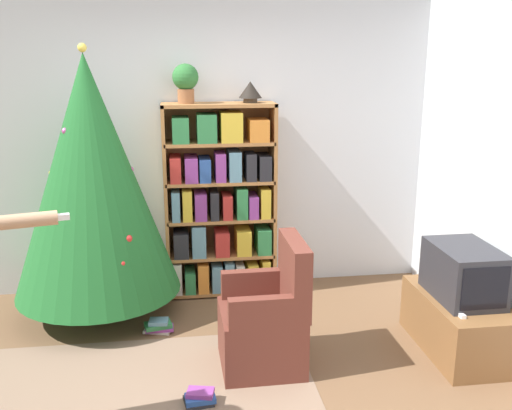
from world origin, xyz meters
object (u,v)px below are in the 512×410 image
object	(u,v)px
christmas_tree	(92,177)
potted_plant	(185,80)
television	(464,273)
table_lamp	(250,91)
bookshelf	(220,204)
armchair	(267,323)

from	to	relation	value
christmas_tree	potted_plant	bearing A→B (deg)	23.66
television	table_lamp	world-z (taller)	table_lamp
television	bookshelf	bearing A→B (deg)	141.46
television	christmas_tree	distance (m)	2.92
television	potted_plant	xyz separation A→B (m)	(-1.92, 1.32, 1.31)
television	armchair	distance (m)	1.46
potted_plant	table_lamp	bearing A→B (deg)	0.00
bookshelf	armchair	bearing A→B (deg)	-80.77
television	christmas_tree	size ratio (longest dim) A/B	0.27
television	armchair	world-z (taller)	armchair
table_lamp	bookshelf	bearing A→B (deg)	-177.58
potted_plant	television	bearing A→B (deg)	-34.57
television	potted_plant	size ratio (longest dim) A/B	1.82
christmas_tree	television	bearing A→B (deg)	-20.13
table_lamp	potted_plant	bearing A→B (deg)	180.00
bookshelf	potted_plant	size ratio (longest dim) A/B	5.25
armchair	bookshelf	bearing A→B (deg)	-171.46
table_lamp	television	bearing A→B (deg)	-43.94
christmas_tree	potted_plant	size ratio (longest dim) A/B	6.73
bookshelf	potted_plant	bearing A→B (deg)	177.59
television	christmas_tree	bearing A→B (deg)	159.87
potted_plant	bookshelf	bearing A→B (deg)	-2.41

